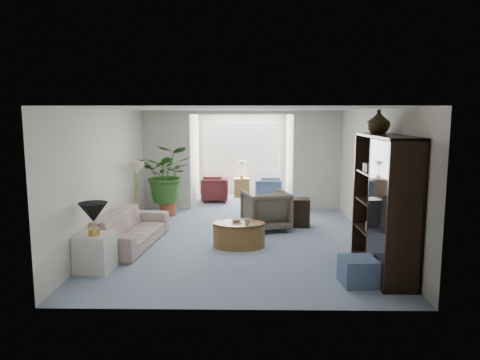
{
  "coord_description": "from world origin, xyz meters",
  "views": [
    {
      "loc": [
        0.15,
        -8.26,
        2.4
      ],
      "look_at": [
        0.0,
        0.6,
        1.1
      ],
      "focal_mm": 33.56,
      "sensor_mm": 36.0,
      "label": 1
    }
  ],
  "objects_px": {
    "coffee_table": "(239,235)",
    "ottoman": "(358,271)",
    "coffee_bowl": "(236,220)",
    "plant_pot": "(168,208)",
    "wingback_chair": "(266,210)",
    "cabinet_urn": "(379,122)",
    "floor_lamp": "(137,168)",
    "sunroom_table": "(242,187)",
    "table_lamp": "(93,212)",
    "coffee_cup": "(247,221)",
    "entertainment_cabinet": "(384,204)",
    "sunroom_chair_maroon": "(214,189)",
    "end_table": "(95,253)",
    "framed_picture": "(375,153)",
    "sunroom_chair_blue": "(269,190)",
    "sofa": "(131,229)",
    "side_table_dark": "(298,212)"
  },
  "relations": [
    {
      "from": "sofa",
      "to": "plant_pot",
      "type": "relative_size",
      "value": 5.36
    },
    {
      "from": "sunroom_table",
      "to": "table_lamp",
      "type": "bearing_deg",
      "value": -109.01
    },
    {
      "from": "sunroom_chair_blue",
      "to": "cabinet_urn",
      "type": "bearing_deg",
      "value": -164.57
    },
    {
      "from": "cabinet_urn",
      "to": "sunroom_chair_maroon",
      "type": "relative_size",
      "value": 0.51
    },
    {
      "from": "sofa",
      "to": "ottoman",
      "type": "relative_size",
      "value": 4.48
    },
    {
      "from": "framed_picture",
      "to": "sunroom_chair_maroon",
      "type": "xyz_separation_m",
      "value": [
        -3.22,
        4.08,
        -1.36
      ]
    },
    {
      "from": "end_table",
      "to": "cabinet_urn",
      "type": "relative_size",
      "value": 1.5
    },
    {
      "from": "ottoman",
      "to": "plant_pot",
      "type": "relative_size",
      "value": 1.2
    },
    {
      "from": "floor_lamp",
      "to": "ottoman",
      "type": "height_order",
      "value": "floor_lamp"
    },
    {
      "from": "coffee_bowl",
      "to": "cabinet_urn",
      "type": "height_order",
      "value": "cabinet_urn"
    },
    {
      "from": "sunroom_chair_blue",
      "to": "side_table_dark",
      "type": "bearing_deg",
      "value": -170.77
    },
    {
      "from": "framed_picture",
      "to": "table_lamp",
      "type": "xyz_separation_m",
      "value": [
        -4.66,
        -1.52,
        -0.78
      ]
    },
    {
      "from": "coffee_table",
      "to": "entertainment_cabinet",
      "type": "distance_m",
      "value": 2.68
    },
    {
      "from": "side_table_dark",
      "to": "plant_pot",
      "type": "height_order",
      "value": "side_table_dark"
    },
    {
      "from": "sunroom_chair_blue",
      "to": "coffee_cup",
      "type": "bearing_deg",
      "value": 171.29
    },
    {
      "from": "coffee_table",
      "to": "ottoman",
      "type": "height_order",
      "value": "coffee_table"
    },
    {
      "from": "wingback_chair",
      "to": "cabinet_urn",
      "type": "height_order",
      "value": "cabinet_urn"
    },
    {
      "from": "plant_pot",
      "to": "sunroom_chair_blue",
      "type": "relative_size",
      "value": 0.56
    },
    {
      "from": "entertainment_cabinet",
      "to": "sunroom_table",
      "type": "xyz_separation_m",
      "value": [
        -2.24,
        6.29,
        -0.77
      ]
    },
    {
      "from": "side_table_dark",
      "to": "ottoman",
      "type": "relative_size",
      "value": 1.27
    },
    {
      "from": "framed_picture",
      "to": "sofa",
      "type": "bearing_deg",
      "value": -177.85
    },
    {
      "from": "table_lamp",
      "to": "coffee_cup",
      "type": "xyz_separation_m",
      "value": [
        2.35,
        1.2,
        -0.42
      ]
    },
    {
      "from": "entertainment_cabinet",
      "to": "ottoman",
      "type": "distance_m",
      "value": 1.15
    },
    {
      "from": "coffee_bowl",
      "to": "sunroom_chair_maroon",
      "type": "xyz_separation_m",
      "value": [
        -0.71,
        4.2,
        -0.14
      ]
    },
    {
      "from": "sofa",
      "to": "entertainment_cabinet",
      "type": "bearing_deg",
      "value": -100.67
    },
    {
      "from": "entertainment_cabinet",
      "to": "wingback_chair",
      "type": "bearing_deg",
      "value": 124.21
    },
    {
      "from": "end_table",
      "to": "coffee_bowl",
      "type": "relative_size",
      "value": 2.91
    },
    {
      "from": "framed_picture",
      "to": "wingback_chair",
      "type": "relative_size",
      "value": 0.55
    },
    {
      "from": "coffee_table",
      "to": "ottoman",
      "type": "bearing_deg",
      "value": -46.25
    },
    {
      "from": "coffee_bowl",
      "to": "plant_pot",
      "type": "bearing_deg",
      "value": 124.44
    },
    {
      "from": "plant_pot",
      "to": "sunroom_table",
      "type": "bearing_deg",
      "value": 54.91
    },
    {
      "from": "end_table",
      "to": "table_lamp",
      "type": "distance_m",
      "value": 0.64
    },
    {
      "from": "floor_lamp",
      "to": "table_lamp",
      "type": "bearing_deg",
      "value": -89.26
    },
    {
      "from": "floor_lamp",
      "to": "sunroom_chair_maroon",
      "type": "relative_size",
      "value": 0.49
    },
    {
      "from": "ottoman",
      "to": "sunroom_table",
      "type": "xyz_separation_m",
      "value": [
        -1.74,
        6.86,
        0.08
      ]
    },
    {
      "from": "coffee_cup",
      "to": "sunroom_table",
      "type": "bearing_deg",
      "value": 91.79
    },
    {
      "from": "floor_lamp",
      "to": "coffee_bowl",
      "type": "height_order",
      "value": "floor_lamp"
    },
    {
      "from": "sofa",
      "to": "sunroom_chair_blue",
      "type": "relative_size",
      "value": 3.0
    },
    {
      "from": "plant_pot",
      "to": "sunroom_table",
      "type": "height_order",
      "value": "sunroom_table"
    },
    {
      "from": "coffee_table",
      "to": "wingback_chair",
      "type": "bearing_deg",
      "value": 66.77
    },
    {
      "from": "entertainment_cabinet",
      "to": "sunroom_chair_maroon",
      "type": "xyz_separation_m",
      "value": [
        -2.99,
        5.54,
        -0.71
      ]
    },
    {
      "from": "coffee_bowl",
      "to": "cabinet_urn",
      "type": "relative_size",
      "value": 0.52
    },
    {
      "from": "coffee_table",
      "to": "floor_lamp",
      "type": "bearing_deg",
      "value": 144.52
    },
    {
      "from": "sofa",
      "to": "plant_pot",
      "type": "distance_m",
      "value": 2.54
    },
    {
      "from": "cabinet_urn",
      "to": "sunroom_chair_maroon",
      "type": "distance_m",
      "value": 6.18
    },
    {
      "from": "side_table_dark",
      "to": "plant_pot",
      "type": "distance_m",
      "value": 3.16
    },
    {
      "from": "floor_lamp",
      "to": "sunroom_chair_maroon",
      "type": "bearing_deg",
      "value": 61.44
    },
    {
      "from": "end_table",
      "to": "side_table_dark",
      "type": "height_order",
      "value": "side_table_dark"
    },
    {
      "from": "coffee_bowl",
      "to": "ottoman",
      "type": "height_order",
      "value": "coffee_bowl"
    },
    {
      "from": "wingback_chair",
      "to": "ottoman",
      "type": "xyz_separation_m",
      "value": [
        1.19,
        -3.06,
        -0.22
      ]
    }
  ]
}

